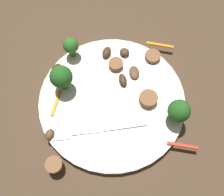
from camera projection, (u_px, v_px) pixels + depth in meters
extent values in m
plane|color=#4C3826|center=(112.00, 101.00, 0.50)|extent=(1.40, 1.40, 0.00)
cylinder|color=white|center=(112.00, 100.00, 0.49)|extent=(0.29, 0.29, 0.02)
cube|color=silver|center=(109.00, 129.00, 0.46)|extent=(0.15, 0.01, 0.00)
cube|color=silver|center=(61.00, 136.00, 0.45)|extent=(0.04, 0.02, 0.00)
cylinder|color=#296420|center=(64.00, 83.00, 0.48)|extent=(0.01, 0.01, 0.03)
sphere|color=#235B1E|center=(61.00, 77.00, 0.46)|extent=(0.04, 0.04, 0.04)
cylinder|color=#296420|center=(176.00, 116.00, 0.46)|extent=(0.01, 0.01, 0.02)
sphere|color=#235B1E|center=(179.00, 111.00, 0.43)|extent=(0.04, 0.04, 0.04)
cylinder|color=#347525|center=(72.00, 52.00, 0.52)|extent=(0.01, 0.01, 0.02)
sphere|color=#2D6B23|center=(71.00, 46.00, 0.50)|extent=(0.03, 0.03, 0.03)
cylinder|color=brown|center=(54.00, 165.00, 0.42)|extent=(0.04, 0.04, 0.01)
cylinder|color=brown|center=(148.00, 99.00, 0.48)|extent=(0.05, 0.05, 0.02)
cylinder|color=brown|center=(153.00, 56.00, 0.52)|extent=(0.05, 0.05, 0.01)
cylinder|color=brown|center=(116.00, 65.00, 0.51)|extent=(0.04, 0.04, 0.01)
ellipsoid|color=brown|center=(134.00, 73.00, 0.50)|extent=(0.02, 0.03, 0.01)
ellipsoid|color=#422B19|center=(123.00, 80.00, 0.49)|extent=(0.02, 0.03, 0.01)
ellipsoid|color=#422B19|center=(56.00, 68.00, 0.51)|extent=(0.03, 0.03, 0.01)
ellipsoid|color=brown|center=(50.00, 134.00, 0.45)|extent=(0.02, 0.03, 0.01)
ellipsoid|color=#4C331E|center=(125.00, 52.00, 0.52)|extent=(0.03, 0.03, 0.01)
ellipsoid|color=#422B19|center=(107.00, 52.00, 0.52)|extent=(0.03, 0.03, 0.01)
cube|color=orange|center=(160.00, 45.00, 0.54)|extent=(0.06, 0.02, 0.00)
cube|color=orange|center=(56.00, 105.00, 0.48)|extent=(0.02, 0.05, 0.00)
cube|color=red|center=(183.00, 146.00, 0.44)|extent=(0.06, 0.02, 0.00)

